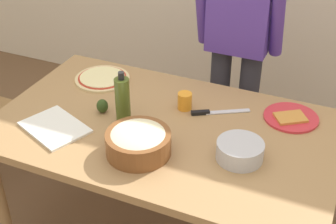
# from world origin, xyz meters

# --- Properties ---
(dining_table) EXTENTS (1.60, 0.96, 0.76)m
(dining_table) POSITION_xyz_m (0.00, 0.00, 0.67)
(dining_table) COLOR #A37A4C
(dining_table) RESTS_ON ground
(person_cook) EXTENTS (0.49, 0.25, 1.62)m
(person_cook) POSITION_xyz_m (0.12, 0.76, 0.94)
(person_cook) COLOR #2D2D38
(person_cook) RESTS_ON ground
(pizza_raw_on_board) EXTENTS (0.30, 0.30, 0.02)m
(pizza_raw_on_board) POSITION_xyz_m (-0.49, 0.28, 0.77)
(pizza_raw_on_board) COLOR beige
(pizza_raw_on_board) RESTS_ON dining_table
(plate_with_slice) EXTENTS (0.26, 0.26, 0.02)m
(plate_with_slice) POSITION_xyz_m (0.53, 0.30, 0.77)
(plate_with_slice) COLOR red
(plate_with_slice) RESTS_ON dining_table
(popcorn_bowl) EXTENTS (0.28, 0.28, 0.11)m
(popcorn_bowl) POSITION_xyz_m (-0.02, -0.22, 0.82)
(popcorn_bowl) COLOR brown
(popcorn_bowl) RESTS_ON dining_table
(mixing_bowl_steel) EXTENTS (0.20, 0.20, 0.08)m
(mixing_bowl_steel) POSITION_xyz_m (0.39, -0.09, 0.80)
(mixing_bowl_steel) COLOR #B7B7BC
(mixing_bowl_steel) RESTS_ON dining_table
(olive_oil_bottle) EXTENTS (0.07, 0.07, 0.26)m
(olive_oil_bottle) POSITION_xyz_m (-0.20, -0.03, 0.87)
(olive_oil_bottle) COLOR #47561E
(olive_oil_bottle) RESTS_ON dining_table
(cup_orange) EXTENTS (0.07, 0.07, 0.08)m
(cup_orange) POSITION_xyz_m (0.03, 0.18, 0.80)
(cup_orange) COLOR orange
(cup_orange) RESTS_ON dining_table
(cutting_board_white) EXTENTS (0.36, 0.32, 0.01)m
(cutting_board_white) POSITION_xyz_m (-0.45, -0.22, 0.77)
(cutting_board_white) COLOR white
(cutting_board_white) RESTS_ON dining_table
(chef_knife) EXTENTS (0.26, 0.17, 0.02)m
(chef_knife) POSITION_xyz_m (0.17, 0.20, 0.77)
(chef_knife) COLOR silver
(chef_knife) RESTS_ON dining_table
(avocado) EXTENTS (0.06, 0.06, 0.07)m
(avocado) POSITION_xyz_m (-0.32, -0.01, 0.80)
(avocado) COLOR #2D4219
(avocado) RESTS_ON dining_table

